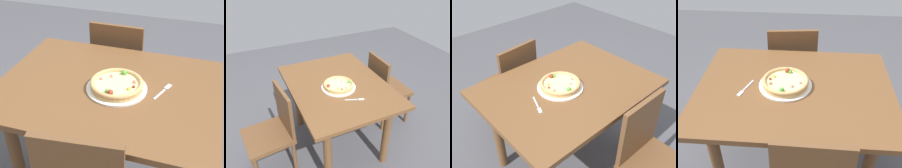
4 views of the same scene
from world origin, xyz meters
TOP-DOWN VIEW (x-y plane):
  - ground_plane at (0.00, 0.00)m, footprint 6.00×6.00m
  - dining_table at (0.00, 0.00)m, footprint 1.18×0.89m
  - chair_near at (0.06, -0.66)m, footprint 0.44×0.44m
  - chair_far at (-0.11, 0.66)m, footprint 0.41×0.41m
  - plate at (0.06, -0.02)m, footprint 0.32×0.32m
  - pizza at (0.06, -0.02)m, footprint 0.28×0.28m
  - fork at (0.30, 0.04)m, footprint 0.08×0.16m

SIDE VIEW (x-z plane):
  - ground_plane at x=0.00m, z-range 0.00..0.00m
  - chair_near at x=0.06m, z-range 0.04..0.90m
  - chair_far at x=-0.11m, z-range 0.04..0.90m
  - dining_table at x=0.00m, z-range 0.25..1.00m
  - fork at x=0.30m, z-range 0.75..0.75m
  - plate at x=0.06m, z-range 0.75..0.76m
  - pizza at x=0.06m, z-range 0.75..0.80m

